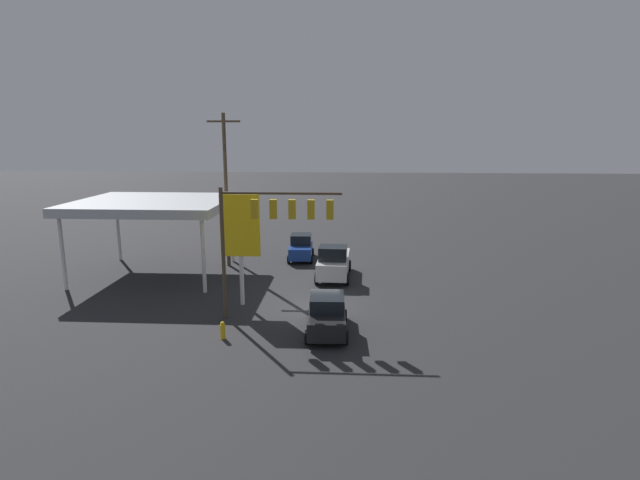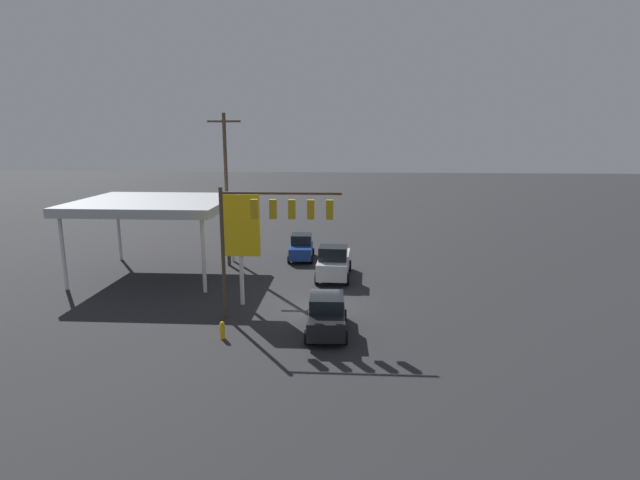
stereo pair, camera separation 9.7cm
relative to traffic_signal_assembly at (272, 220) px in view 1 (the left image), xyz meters
name	(u,v)px [view 1 (the left image)]	position (x,y,z in m)	size (l,w,h in m)	color
ground_plane	(318,307)	(-2.24, -1.87, -5.41)	(200.00, 200.00, 0.00)	#262628
traffic_signal_assembly	(272,220)	(0.00, 0.00, 0.00)	(6.33, 0.43, 7.08)	#473828
utility_pole	(226,187)	(5.03, -10.71, 0.48)	(2.40, 0.26, 11.19)	#473828
gas_station_canopy	(153,205)	(9.49, -8.09, -0.47)	(10.18, 8.94, 5.29)	#B2B7BC
price_sign	(240,229)	(2.18, -2.14, -0.96)	(2.24, 0.27, 6.45)	silver
sedan_far	(327,314)	(-2.92, 1.70, -4.46)	(2.17, 4.46, 1.93)	black
hatchback_crossing	(301,247)	(-0.21, -12.93, -4.46)	(2.08, 3.86, 1.97)	navy
pickup_parked	(334,262)	(-2.95, -7.85, -4.30)	(2.41, 5.27, 2.40)	silver
fire_hydrant	(223,330)	(2.09, 2.85, -4.97)	(0.24, 0.24, 0.88)	gold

